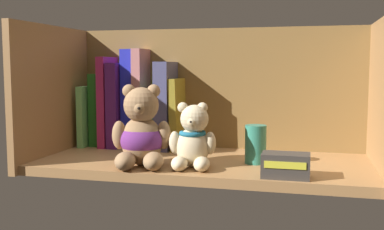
# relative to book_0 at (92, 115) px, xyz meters

# --- Properties ---
(shelf_board) EXTENTS (0.72, 0.32, 0.02)m
(shelf_board) POSITION_rel_book_0_xyz_m (0.33, -0.14, -0.09)
(shelf_board) COLOR #9E7042
(shelf_board) RESTS_ON ground
(shelf_back_panel) EXTENTS (0.74, 0.01, 0.32)m
(shelf_back_panel) POSITION_rel_book_0_xyz_m (0.33, 0.03, 0.06)
(shelf_back_panel) COLOR brown
(shelf_back_panel) RESTS_ON ground
(shelf_side_panel_left) EXTENTS (0.02, 0.34, 0.32)m
(shelf_side_panel_left) POSITION_rel_book_0_xyz_m (-0.03, -0.14, 0.06)
(shelf_side_panel_left) COLOR #9E7042
(shelf_side_panel_left) RESTS_ON ground
(shelf_side_panel_right) EXTENTS (0.02, 0.34, 0.32)m
(shelf_side_panel_right) POSITION_rel_book_0_xyz_m (0.70, -0.14, 0.06)
(shelf_side_panel_right) COLOR #9E7042
(shelf_side_panel_right) RESTS_ON ground
(book_0) EXTENTS (0.02, 0.14, 0.16)m
(book_0) POSITION_rel_book_0_xyz_m (0.00, 0.00, 0.00)
(book_0) COLOR #74CB72
(book_0) RESTS_ON shelf_board
(book_1) EXTENTS (0.03, 0.09, 0.19)m
(book_1) POSITION_rel_book_0_xyz_m (0.03, 0.00, 0.02)
(book_1) COLOR #20651F
(book_1) RESTS_ON shelf_board
(book_2) EXTENTS (0.02, 0.14, 0.23)m
(book_2) POSITION_rel_book_0_xyz_m (0.06, 0.00, 0.04)
(book_2) COLOR #A92464
(book_2) RESTS_ON shelf_board
(book_3) EXTENTS (0.03, 0.14, 0.21)m
(book_3) POSITION_rel_book_0_xyz_m (0.08, 0.00, 0.03)
(book_3) COLOR #511C6B
(book_3) RESTS_ON shelf_board
(book_4) EXTENTS (0.03, 0.09, 0.25)m
(book_4) POSITION_rel_book_0_xyz_m (0.12, 0.00, 0.05)
(book_4) COLOR #1D23B6
(book_4) RESTS_ON shelf_board
(book_5) EXTENTS (0.02, 0.11, 0.25)m
(book_5) POSITION_rel_book_0_xyz_m (0.15, 0.00, 0.05)
(book_5) COLOR #B16B6B
(book_5) RESTS_ON shelf_board
(book_6) EXTENTS (0.03, 0.13, 0.15)m
(book_6) POSITION_rel_book_0_xyz_m (0.18, 0.00, -0.00)
(book_6) COLOR green
(book_6) RESTS_ON shelf_board
(book_7) EXTENTS (0.04, 0.15, 0.22)m
(book_7) POSITION_rel_book_0_xyz_m (0.21, 0.00, 0.03)
(book_7) COLOR #43456E
(book_7) RESTS_ON shelf_board
(book_8) EXTENTS (0.02, 0.14, 0.18)m
(book_8) POSITION_rel_book_0_xyz_m (0.24, 0.00, 0.01)
(book_8) COLOR olive
(book_8) RESTS_ON shelf_board
(teddy_bear_larger) EXTENTS (0.13, 0.14, 0.17)m
(teddy_bear_larger) POSITION_rel_book_0_xyz_m (0.22, -0.23, -0.01)
(teddy_bear_larger) COLOR #93704C
(teddy_bear_larger) RESTS_ON shelf_board
(teddy_bear_smaller) EXTENTS (0.10, 0.10, 0.13)m
(teddy_bear_smaller) POSITION_rel_book_0_xyz_m (0.33, -0.22, -0.02)
(teddy_bear_smaller) COLOR beige
(teddy_bear_smaller) RESTS_ON shelf_board
(pillar_candle) EXTENTS (0.05, 0.05, 0.08)m
(pillar_candle) POSITION_rel_book_0_xyz_m (0.45, -0.14, -0.04)
(pillar_candle) COLOR #2D7A66
(pillar_candle) RESTS_ON shelf_board
(small_product_box) EXTENTS (0.09, 0.05, 0.05)m
(small_product_box) POSITION_rel_book_0_xyz_m (0.52, -0.26, -0.06)
(small_product_box) COLOR #38332D
(small_product_box) RESTS_ON shelf_board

